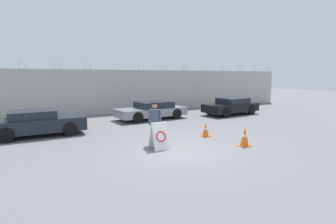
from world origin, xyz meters
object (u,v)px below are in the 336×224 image
at_px(parked_car_front_coupe, 37,123).
at_px(traffic_cone_near, 245,137).
at_px(barricade_sign, 159,136).
at_px(parked_car_far_side, 231,106).
at_px(traffic_cone_mid, 206,130).
at_px(parked_car_rear_sedan, 152,110).
at_px(security_guard, 155,121).

bearing_deg(parked_car_front_coupe, traffic_cone_near, -40.66).
height_order(barricade_sign, parked_car_far_side, parked_car_far_side).
relative_size(traffic_cone_mid, parked_car_far_side, 0.15).
bearing_deg(parked_car_far_side, parked_car_rear_sedan, -14.27).
height_order(barricade_sign, traffic_cone_mid, barricade_sign).
bearing_deg(traffic_cone_mid, parked_car_far_side, 39.36).
bearing_deg(barricade_sign, security_guard, 79.86).
height_order(barricade_sign, security_guard, security_guard).
relative_size(barricade_sign, traffic_cone_near, 1.39).
xyz_separation_m(security_guard, parked_car_far_side, (8.65, 5.00, -0.37)).
distance_m(security_guard, parked_car_far_side, 10.00).
xyz_separation_m(security_guard, parked_car_front_coupe, (-4.27, 4.14, -0.36)).
bearing_deg(barricade_sign, parked_car_front_coupe, 131.33).
distance_m(traffic_cone_near, traffic_cone_mid, 2.20).
height_order(parked_car_front_coupe, parked_car_far_side, parked_car_front_coupe).
bearing_deg(parked_car_rear_sedan, barricade_sign, 62.72).
bearing_deg(parked_car_rear_sedan, parked_car_far_side, 166.19).
relative_size(barricade_sign, parked_car_front_coupe, 0.25).
bearing_deg(barricade_sign, parked_car_rear_sedan, 68.35).
xyz_separation_m(traffic_cone_near, parked_car_front_coupe, (-7.38, 6.15, 0.26)).
relative_size(security_guard, parked_car_front_coupe, 0.42).
xyz_separation_m(barricade_sign, parked_car_far_side, (8.79, 5.71, 0.10)).
height_order(traffic_cone_near, parked_car_far_side, parked_car_far_side).
xyz_separation_m(parked_car_front_coupe, parked_car_rear_sedan, (6.89, 1.82, -0.03)).
distance_m(barricade_sign, parked_car_far_side, 10.48).
bearing_deg(parked_car_far_side, traffic_cone_near, 46.48).
bearing_deg(parked_car_front_coupe, parked_car_far_side, 2.93).
distance_m(traffic_cone_mid, parked_car_far_side, 7.63).
distance_m(security_guard, parked_car_front_coupe, 5.96).
bearing_deg(traffic_cone_mid, traffic_cone_near, -80.56).
xyz_separation_m(parked_car_rear_sedan, parked_car_far_side, (6.02, -0.96, 0.03)).
bearing_deg(barricade_sign, traffic_cone_mid, 17.61).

